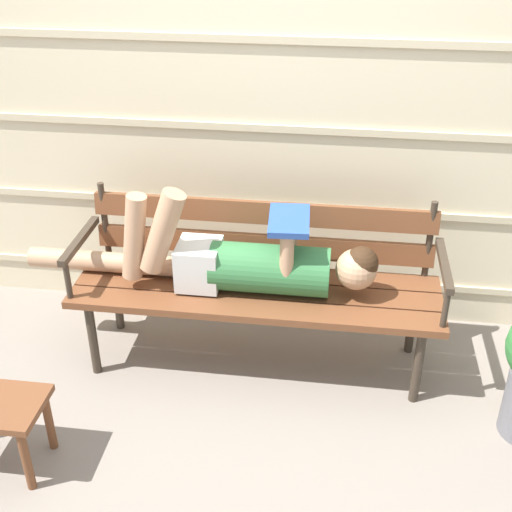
# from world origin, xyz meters

# --- Properties ---
(ground_plane) EXTENTS (12.00, 12.00, 0.00)m
(ground_plane) POSITION_xyz_m (0.00, 0.00, 0.00)
(ground_plane) COLOR gray
(house_siding) EXTENTS (4.05, 0.08, 2.53)m
(house_siding) POSITION_xyz_m (0.00, 0.58, 1.27)
(house_siding) COLOR beige
(house_siding) RESTS_ON ground
(park_bench) EXTENTS (1.74, 0.50, 0.82)m
(park_bench) POSITION_xyz_m (-0.00, 0.13, 0.47)
(park_bench) COLOR brown
(park_bench) RESTS_ON ground
(reclining_person) EXTENTS (1.69, 0.26, 0.52)m
(reclining_person) POSITION_xyz_m (-0.07, 0.06, 0.58)
(reclining_person) COLOR #33703D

